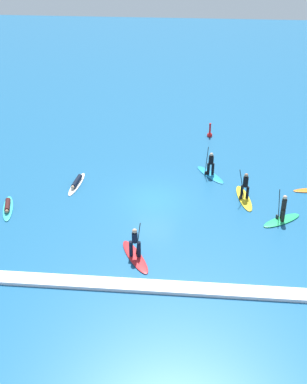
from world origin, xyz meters
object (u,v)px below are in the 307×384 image
surfer_on_yellow_board (244,193)px  marker_buoy (210,134)px  surfer_on_blue_board (210,169)px  surfer_on_green_board (282,216)px  surfer_on_white_board (77,183)px  surfer_on_teal_board (8,207)px  surfer_on_red_board (135,251)px

surfer_on_yellow_board → marker_buoy: surfer_on_yellow_board is taller
surfer_on_blue_board → marker_buoy: surfer_on_blue_board is taller
surfer_on_green_board → surfer_on_blue_board: surfer_on_blue_board is taller
surfer_on_white_board → surfer_on_blue_board: surfer_on_blue_board is taller
surfer_on_blue_board → marker_buoy: 6.81m
surfer_on_white_board → marker_buoy: 12.75m
surfer_on_blue_board → surfer_on_teal_board: (-12.60, -5.65, -0.31)m
surfer_on_red_board → surfer_on_blue_board: surfer_on_blue_board is taller
surfer_on_red_board → marker_buoy: surfer_on_red_board is taller
surfer_on_blue_board → marker_buoy: bearing=-34.5°
surfer_on_teal_board → surfer_on_red_board: bearing=47.6°
surfer_on_white_board → surfer_on_blue_board: 9.29m
surfer_on_yellow_board → surfer_on_white_board: bearing=-103.9°
surfer_on_teal_board → marker_buoy: size_ratio=2.46×
surfer_on_yellow_board → surfer_on_red_board: surfer_on_yellow_board is taller
surfer_on_blue_board → surfer_on_white_board: bearing=69.1°
surfer_on_red_board → surfer_on_blue_board: bearing=-51.0°
marker_buoy → surfer_on_blue_board: bearing=-90.1°
surfer_on_yellow_board → surfer_on_blue_board: size_ratio=1.15×
surfer_on_white_board → surfer_on_blue_board: size_ratio=1.13×
surfer_on_yellow_board → surfer_on_green_board: surfer_on_yellow_board is taller
surfer_on_white_board → surfer_on_yellow_board: surfer_on_yellow_board is taller
surfer_on_blue_board → surfer_on_teal_board: size_ratio=0.94×
surfer_on_white_board → surfer_on_yellow_board: 11.21m
surfer_on_red_board → surfer_on_teal_board: bearing=35.4°
surfer_on_green_board → marker_buoy: bearing=-106.7°
surfer_on_white_board → marker_buoy: bearing=139.7°
surfer_on_blue_board → marker_buoy: size_ratio=2.31×
surfer_on_blue_board → surfer_on_teal_board: surfer_on_blue_board is taller
surfer_on_yellow_board → surfer_on_blue_board: bearing=-154.5°
surfer_on_green_board → surfer_on_blue_board: 6.96m
surfer_on_white_board → surfer_on_yellow_board: bearing=90.2°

